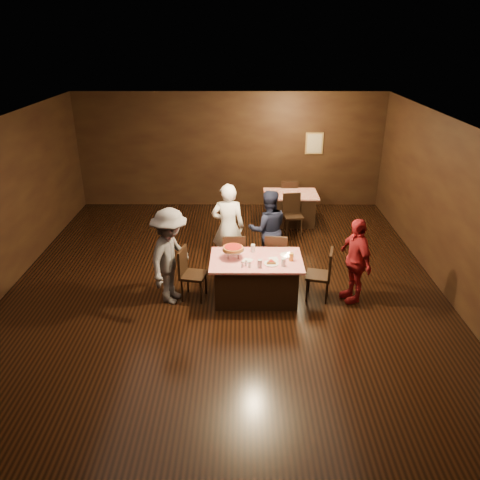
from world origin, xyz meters
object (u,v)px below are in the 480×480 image
glass_back (253,248)px  chair_end_right (318,274)px  diner_white_jacket (228,227)px  chair_back_near (293,215)px  back_table (290,208)px  glass_amber (291,257)px  chair_back_far (288,197)px  pizza_stand (233,248)px  main_table (256,279)px  diner_red_shirt (355,260)px  plate_empty (287,255)px  chair_far_left (234,255)px  diner_grey_knit (171,256)px  chair_far_right (276,255)px  glass_front_left (260,264)px  diner_navy_hoodie (268,229)px  chair_end_left (194,274)px  glass_front_right (283,262)px

glass_back → chair_end_right: bearing=-14.6°
chair_end_right → diner_white_jacket: bearing=-112.8°
chair_back_near → diner_white_jacket: size_ratio=0.54×
back_table → glass_back: 3.45m
diner_white_jacket → glass_amber: bearing=132.0°
chair_back_far → pizza_stand: 4.36m
main_table → diner_red_shirt: size_ratio=1.04×
main_table → plate_empty: 0.69m
chair_end_right → chair_far_left: bearing=-103.4°
chair_far_left → diner_grey_knit: size_ratio=0.55×
chair_far_left → chair_far_right: 0.80m
glass_back → glass_front_left: bearing=-80.5°
chair_back_near → diner_navy_hoodie: diner_navy_hoodie is taller
glass_front_left → chair_back_near: bearing=74.3°
back_table → diner_white_jacket: bearing=-121.3°
diner_grey_knit → diner_red_shirt: 3.18m
diner_grey_knit → glass_front_left: size_ratio=12.30×
chair_end_left → chair_far_right: bearing=-51.9°
main_table → diner_grey_knit: size_ratio=0.93×
glass_front_right → diner_white_jacket: bearing=124.2°
diner_navy_hoodie → glass_front_right: 1.50m
chair_far_right → plate_empty: size_ratio=3.80×
chair_far_right → chair_back_far: size_ratio=1.00×
diner_navy_hoodie → pizza_stand: 1.37m
main_table → chair_end_right: (1.10, 0.00, 0.09)m
main_table → glass_amber: bearing=-4.8°
plate_empty → main_table: bearing=-164.7°
main_table → pizza_stand: size_ratio=4.21×
chair_far_left → diner_navy_hoodie: diner_navy_hoodie is taller
diner_white_jacket → plate_empty: size_ratio=7.06×
glass_front_right → chair_far_right: bearing=92.9°
chair_far_right → main_table: bearing=68.0°
diner_grey_knit → glass_amber: size_ratio=12.30×
back_table → chair_back_near: chair_back_near is taller
chair_far_left → diner_white_jacket: size_ratio=0.54×
glass_front_right → chair_far_left: bearing=130.4°
glass_amber → glass_front_right: bearing=-126.9°
back_table → diner_navy_hoodie: size_ratio=0.80×
chair_far_right → glass_amber: bearing=110.1°
diner_white_jacket → diner_red_shirt: bearing=151.2°
chair_back_far → glass_back: 4.01m
chair_back_near → plate_empty: (-0.39, -2.72, 0.30)m
glass_front_left → plate_empty: bearing=42.0°
diner_grey_knit → glass_back: 1.47m
chair_back_near → pizza_stand: size_ratio=2.50×
chair_back_far → diner_navy_hoodie: 3.03m
chair_end_right → chair_back_far: size_ratio=1.00×
chair_back_far → plate_empty: chair_back_far is taller
chair_far_left → diner_navy_hoodie: size_ratio=0.59×
glass_amber → chair_back_near: bearing=83.4°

